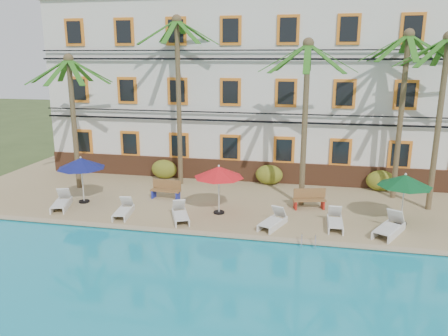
% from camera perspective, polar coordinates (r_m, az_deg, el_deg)
% --- Properties ---
extents(ground, '(100.00, 100.00, 0.00)m').
position_cam_1_polar(ground, '(18.35, 1.36, -8.53)').
color(ground, '#384C23').
rests_on(ground, ground).
extents(pool_deck, '(30.00, 12.00, 0.25)m').
position_cam_1_polar(pool_deck, '(22.94, 3.59, -3.45)').
color(pool_deck, tan).
rests_on(pool_deck, ground).
extents(swimming_pool, '(26.00, 12.00, 0.20)m').
position_cam_1_polar(swimming_pool, '(12.31, -4.82, -20.64)').
color(swimming_pool, '#1897B4').
rests_on(swimming_pool, ground).
extents(pool_coping, '(30.00, 0.35, 0.06)m').
position_cam_1_polar(pool_coping, '(17.42, 0.84, -8.82)').
color(pool_coping, tan).
rests_on(pool_coping, pool_deck).
extents(hotel_building, '(25.40, 6.44, 10.22)m').
position_cam_1_polar(hotel_building, '(26.84, 5.28, 10.57)').
color(hotel_building, silver).
rests_on(hotel_building, pool_deck).
extents(palm_a, '(4.36, 4.36, 7.03)m').
position_cam_1_polar(palm_a, '(24.05, -19.22, 8.08)').
color(palm_a, brown).
rests_on(palm_a, pool_deck).
extents(palm_b, '(4.36, 4.36, 8.96)m').
position_cam_1_polar(palm_b, '(23.50, -6.00, 11.37)').
color(palm_b, brown).
rests_on(palm_b, pool_deck).
extents(palm_c, '(4.36, 4.36, 7.70)m').
position_cam_1_polar(palm_c, '(20.23, 10.63, 8.67)').
color(palm_c, brown).
rests_on(palm_c, pool_deck).
extents(palm_d, '(4.36, 4.36, 8.14)m').
position_cam_1_polar(palm_d, '(22.60, 22.36, 9.08)').
color(palm_d, brown).
rests_on(palm_d, pool_deck).
extents(palm_e, '(4.36, 4.36, 7.93)m').
position_cam_1_polar(palm_e, '(21.48, 26.54, 8.11)').
color(palm_e, brown).
rests_on(palm_e, pool_deck).
extents(shrub_left, '(1.50, 0.90, 1.10)m').
position_cam_1_polar(shrub_left, '(25.47, -7.82, -0.15)').
color(shrub_left, '#255518').
rests_on(shrub_left, pool_deck).
extents(shrub_mid, '(1.50, 0.90, 1.10)m').
position_cam_1_polar(shrub_mid, '(24.19, 5.92, -0.88)').
color(shrub_mid, '#255518').
rests_on(shrub_mid, pool_deck).
extents(shrub_right, '(1.50, 0.90, 1.10)m').
position_cam_1_polar(shrub_right, '(24.37, 19.79, -1.56)').
color(shrub_right, '#255518').
rests_on(shrub_right, pool_deck).
extents(umbrella_blue, '(2.28, 2.28, 2.28)m').
position_cam_1_polar(umbrella_blue, '(21.86, -18.18, 0.58)').
color(umbrella_blue, black).
rests_on(umbrella_blue, pool_deck).
extents(umbrella_red, '(2.25, 2.25, 2.25)m').
position_cam_1_polar(umbrella_red, '(19.30, -0.67, -0.55)').
color(umbrella_red, black).
rests_on(umbrella_red, pool_deck).
extents(umbrella_green, '(2.22, 2.22, 2.23)m').
position_cam_1_polar(umbrella_green, '(19.55, 22.57, -1.56)').
color(umbrella_green, black).
rests_on(umbrella_green, pool_deck).
extents(lounger_a, '(1.15, 1.88, 0.84)m').
position_cam_1_polar(lounger_a, '(21.82, -20.46, -4.22)').
color(lounger_a, silver).
rests_on(lounger_a, pool_deck).
extents(lounger_b, '(0.81, 1.71, 0.78)m').
position_cam_1_polar(lounger_b, '(20.00, -12.98, -5.39)').
color(lounger_b, silver).
rests_on(lounger_b, pool_deck).
extents(lounger_c, '(1.23, 1.81, 0.81)m').
position_cam_1_polar(lounger_c, '(19.08, -5.73, -6.02)').
color(lounger_c, silver).
rests_on(lounger_c, pool_deck).
extents(lounger_d, '(1.17, 1.79, 0.80)m').
position_cam_1_polar(lounger_d, '(18.39, 6.42, -6.87)').
color(lounger_d, silver).
rests_on(lounger_d, pool_deck).
extents(lounger_e, '(0.62, 1.71, 0.81)m').
position_cam_1_polar(lounger_e, '(18.80, 14.31, -6.75)').
color(lounger_e, silver).
rests_on(lounger_e, pool_deck).
extents(lounger_f, '(1.53, 2.03, 0.92)m').
position_cam_1_polar(lounger_f, '(18.72, 20.81, -7.24)').
color(lounger_f, silver).
rests_on(lounger_f, pool_deck).
extents(bench_left, '(1.53, 0.60, 0.93)m').
position_cam_1_polar(bench_left, '(21.93, -7.55, -2.77)').
color(bench_left, olive).
rests_on(bench_left, pool_deck).
extents(bench_right, '(1.57, 0.83, 0.93)m').
position_cam_1_polar(bench_right, '(20.73, 11.03, -3.94)').
color(bench_right, olive).
rests_on(bench_right, pool_deck).
extents(pool_ladder, '(0.54, 0.74, 0.74)m').
position_cam_1_polar(pool_ladder, '(17.09, 10.96, -9.69)').
color(pool_ladder, silver).
rests_on(pool_ladder, ground).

